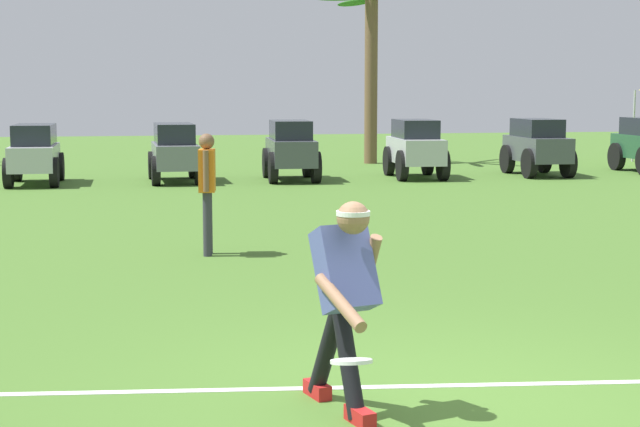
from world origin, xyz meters
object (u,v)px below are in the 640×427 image
Objects in this scene: parked_car_slot_d at (291,149)px; parked_car_slot_e at (415,147)px; parked_car_slot_c at (175,150)px; frisbee_thrower at (344,295)px; frisbee_in_flight at (352,361)px; palm_tree_left_of_centre at (371,54)px; parked_car_slot_f at (537,145)px; parked_car_slot_b at (35,152)px; teammate_near_sideline at (207,182)px.

parked_car_slot_d is 3.05m from parked_car_slot_e.
parked_car_slot_c is 5.73m from parked_car_slot_e.
frisbee_in_flight is at bearing -97.44° from frisbee_thrower.
frisbee_in_flight is 17.27m from parked_car_slot_d.
frisbee_thrower is at bearing -104.18° from palm_tree_left_of_centre.
parked_car_slot_d is at bearing 82.07° from frisbee_thrower.
parked_car_slot_f is (3.16, 0.10, 0.00)m from parked_car_slot_e.
parked_car_slot_b is (-3.43, 17.25, 0.22)m from frisbee_in_flight.
frisbee_in_flight is at bearing -104.03° from palm_tree_left_of_centre.
parked_car_slot_d is 1.00× the size of parked_car_slot_f.
parked_car_slot_d is at bearing -1.51° from parked_car_slot_b.
parked_car_slot_c reaches higher than frisbee_in_flight.
frisbee_thrower is 0.59× the size of parked_car_slot_e.
parked_car_slot_e is (5.73, -0.10, 0.02)m from parked_car_slot_c.
parked_car_slot_b is 0.99× the size of parked_car_slot_c.
palm_tree_left_of_centre is (5.80, 4.69, 2.40)m from parked_car_slot_c.
frisbee_in_flight is at bearing -97.91° from parked_car_slot_d.
teammate_near_sideline is at bearing -90.13° from parked_car_slot_c.
palm_tree_left_of_centre is at bearing 38.98° from parked_car_slot_c.
teammate_near_sideline is 10.34m from parked_car_slot_c.
frisbee_thrower is at bearing -78.21° from parked_car_slot_b.
palm_tree_left_of_centre reaches higher than parked_car_slot_e.
parked_car_slot_d is at bearing -178.95° from parked_car_slot_e.
teammate_near_sideline is 0.65× the size of parked_car_slot_f.
parked_car_slot_f is at bearing 1.77° from parked_car_slot_e.
parked_car_slot_e is at bearing -1.04° from parked_car_slot_c.
parked_car_slot_f is (6.21, 0.15, 0.00)m from parked_car_slot_d.
frisbee_in_flight is 18.00m from parked_car_slot_e.
parked_car_slot_e and parked_car_slot_f have the same top height.
teammate_near_sideline is 16.26m from palm_tree_left_of_centre.
frisbee_thrower is 18.78m from parked_car_slot_f.
parked_car_slot_d is 0.46× the size of palm_tree_left_of_centre.
teammate_near_sideline reaches higher than parked_car_slot_f.
teammate_near_sideline is 13.65m from parked_car_slot_f.
teammate_near_sideline is 0.65× the size of parked_car_slot_b.
parked_car_slot_e is 0.47× the size of palm_tree_left_of_centre.
parked_car_slot_b is at bearing -152.22° from palm_tree_left_of_centre.
teammate_near_sideline reaches higher than frisbee_in_flight.
teammate_near_sideline is 10.53m from parked_car_slot_d.
parked_car_slot_c is (-0.31, 17.26, 0.22)m from frisbee_in_flight.
palm_tree_left_of_centre is at bearing 123.43° from parked_car_slot_f.
parked_car_slot_e is at bearing -90.74° from palm_tree_left_of_centre.
parked_car_slot_b is at bearing 179.37° from parked_car_slot_e.
frisbee_in_flight is 17.59m from parked_car_slot_b.
parked_car_slot_c is 2.69m from parked_car_slot_d.
parked_car_slot_c is at bearing 91.29° from frisbee_thrower.
frisbee_thrower is 17.49m from parked_car_slot_e.
parked_car_slot_e reaches higher than frisbee_in_flight.
parked_car_slot_b is at bearing -180.00° from parked_car_slot_f.
parked_car_slot_b is at bearing 101.79° from frisbee_thrower.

